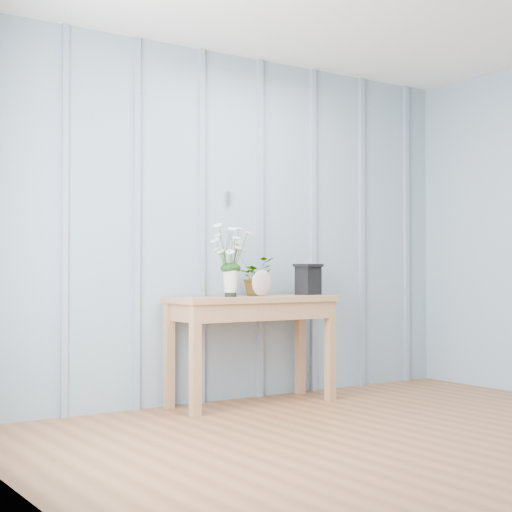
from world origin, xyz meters
TOP-DOWN VIEW (x-y plane):
  - ground at (0.00, 0.00)m, footprint 4.50×4.50m
  - room_shell at (-0.00, 0.92)m, footprint 4.00×4.50m
  - sideboard at (0.02, 1.99)m, footprint 1.20×0.45m
  - daisy_vase at (-0.18, 1.95)m, footprint 0.36×0.27m
  - spider_plant at (0.12, 2.11)m, footprint 0.28×0.25m
  - felt_disc_vessel at (0.07, 1.95)m, footprint 0.19×0.08m
  - carved_box at (0.55, 2.04)m, footprint 0.22×0.18m

SIDE VIEW (x-z plane):
  - ground at x=0.00m, z-range 0.00..0.00m
  - sideboard at x=0.02m, z-range 0.26..1.01m
  - felt_disc_vessel at x=0.07m, z-range 0.75..0.94m
  - carved_box at x=0.55m, z-range 0.75..0.98m
  - spider_plant at x=0.12m, z-range 0.75..1.02m
  - daisy_vase at x=-0.18m, z-range 0.81..1.32m
  - room_shell at x=0.00m, z-range 0.74..3.24m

